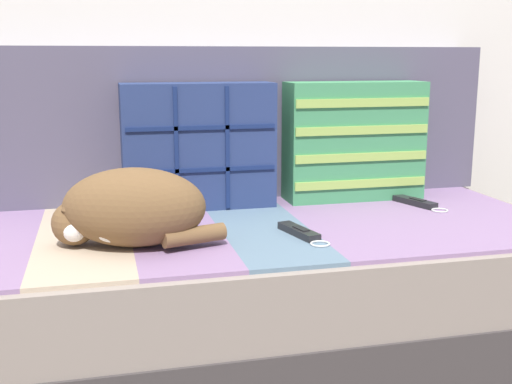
% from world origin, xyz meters
% --- Properties ---
extents(ground_plane, '(14.00, 14.00, 0.00)m').
position_xyz_m(ground_plane, '(0.00, 0.00, 0.00)').
color(ground_plane, '#564C47').
extents(couch, '(1.72, 0.86, 0.36)m').
position_xyz_m(couch, '(0.00, 0.12, 0.18)').
color(couch, '#3D3838').
rests_on(couch, ground_plane).
extents(sofa_backrest, '(1.69, 0.14, 0.47)m').
position_xyz_m(sofa_backrest, '(0.00, 0.48, 0.60)').
color(sofa_backrest, '#514C60').
rests_on(sofa_backrest, couch).
extents(throw_pillow_quilted, '(0.45, 0.14, 0.37)m').
position_xyz_m(throw_pillow_quilted, '(-0.13, 0.33, 0.55)').
color(throw_pillow_quilted, navy).
rests_on(throw_pillow_quilted, couch).
extents(throw_pillow_striped, '(0.44, 0.14, 0.37)m').
position_xyz_m(throw_pillow_striped, '(0.37, 0.33, 0.55)').
color(throw_pillow_striped, '#3D8956').
rests_on(throw_pillow_striped, couch).
extents(sleeping_cat, '(0.41, 0.28, 0.19)m').
position_xyz_m(sleeping_cat, '(-0.35, -0.03, 0.45)').
color(sleeping_cat, brown).
rests_on(sleeping_cat, couch).
extents(game_remote_near, '(0.09, 0.21, 0.02)m').
position_xyz_m(game_remote_near, '(0.07, -0.04, 0.37)').
color(game_remote_near, black).
rests_on(game_remote_near, couch).
extents(game_remote_far, '(0.11, 0.20, 0.02)m').
position_xyz_m(game_remote_far, '(0.52, 0.19, 0.37)').
color(game_remote_far, black).
rests_on(game_remote_far, couch).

